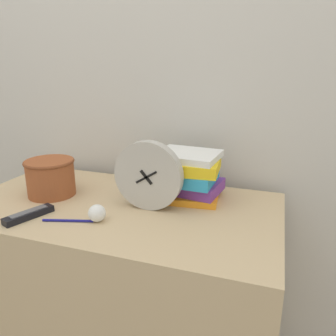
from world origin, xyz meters
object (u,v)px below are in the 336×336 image
object	(u,v)px
tv_remote	(29,215)
crumpled_paper_ball	(98,213)
basket	(51,176)
pen	(68,221)
book_stack	(186,175)
desk_clock	(148,176)

from	to	relation	value
tv_remote	crumpled_paper_ball	world-z (taller)	crumpled_paper_ball
tv_remote	basket	bearing A→B (deg)	106.58
pen	crumpled_paper_ball	bearing A→B (deg)	20.96
pen	basket	bearing A→B (deg)	137.56
book_stack	basket	size ratio (longest dim) A/B	1.49
book_stack	crumpled_paper_ball	bearing A→B (deg)	-126.74
basket	crumpled_paper_ball	size ratio (longest dim) A/B	3.32
tv_remote	crumpled_paper_ball	bearing A→B (deg)	12.43
pen	book_stack	bearing A→B (deg)	46.50
book_stack	crumpled_paper_ball	xyz separation A→B (m)	(-0.20, -0.27, -0.06)
desk_clock	pen	world-z (taller)	desk_clock
book_stack	pen	size ratio (longest dim) A/B	1.73
desk_clock	tv_remote	distance (m)	0.39
crumpled_paper_ball	pen	world-z (taller)	crumpled_paper_ball
tv_remote	pen	xyz separation A→B (m)	(0.13, 0.02, -0.01)
crumpled_paper_ball	desk_clock	bearing A→B (deg)	51.68
basket	crumpled_paper_ball	distance (m)	0.31
basket	tv_remote	xyz separation A→B (m)	(0.06, -0.19, -0.06)
basket	crumpled_paper_ball	bearing A→B (deg)	-26.91
crumpled_paper_ball	pen	size ratio (longest dim) A/B	0.35
desk_clock	basket	distance (m)	0.39
tv_remote	pen	bearing A→B (deg)	6.55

